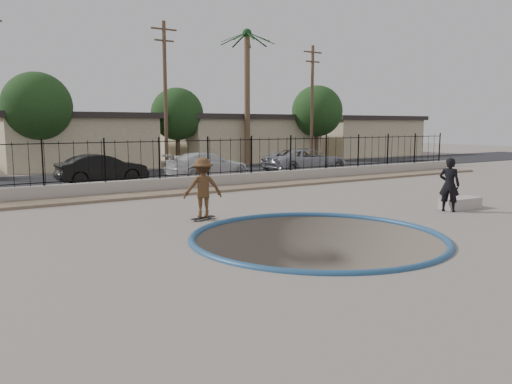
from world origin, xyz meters
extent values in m
cube|color=gray|center=(0.00, 12.00, -1.10)|extent=(120.00, 120.00, 2.20)
torus|color=navy|center=(0.00, -1.00, 0.00)|extent=(7.04, 7.04, 0.20)
cube|color=#90785E|center=(0.00, 9.20, 0.06)|extent=(42.00, 1.60, 0.11)
cube|color=#9F978C|center=(0.00, 10.30, 0.30)|extent=(42.00, 0.45, 0.60)
cube|color=black|center=(0.00, 10.30, 0.72)|extent=(40.00, 0.04, 0.03)
cube|color=black|center=(0.00, 10.30, 2.30)|extent=(40.00, 0.04, 0.04)
cube|color=black|center=(0.00, 17.00, 0.02)|extent=(90.00, 8.00, 0.04)
cube|color=tan|center=(0.00, 26.50, 1.75)|extent=(10.00, 8.00, 3.50)
cube|color=#2C2624|center=(0.00, 26.50, 3.70)|extent=(10.60, 8.60, 0.40)
cube|color=tan|center=(14.00, 26.50, 1.75)|extent=(12.00, 8.00, 3.50)
cube|color=#2C2624|center=(14.00, 26.50, 3.70)|extent=(12.60, 8.60, 0.40)
cube|color=tan|center=(28.00, 26.50, 1.75)|extent=(11.00, 8.00, 3.50)
cube|color=#2C2624|center=(28.00, 26.50, 3.70)|extent=(11.60, 8.60, 0.40)
cylinder|color=brown|center=(12.00, 22.00, 5.00)|extent=(0.44, 0.44, 10.00)
sphere|color=#143A16|center=(12.00, 22.00, 9.95)|extent=(0.70, 0.70, 0.70)
cylinder|color=#473323|center=(4.00, 19.00, 4.75)|extent=(0.24, 0.24, 9.50)
cube|color=#473323|center=(4.00, 19.00, 9.00)|extent=(1.70, 0.10, 0.10)
cube|color=#473323|center=(4.00, 19.00, 8.30)|extent=(1.30, 0.10, 0.10)
cylinder|color=#473323|center=(16.00, 19.00, 4.50)|extent=(0.24, 0.24, 9.00)
cube|color=#473323|center=(16.00, 19.00, 8.50)|extent=(1.70, 0.10, 0.10)
cube|color=#473323|center=(16.00, 19.00, 7.80)|extent=(1.30, 0.10, 0.10)
cylinder|color=#473323|center=(-3.00, 23.00, 1.50)|extent=(0.34, 0.34, 3.00)
sphere|color=#143311|center=(-3.00, 23.00, 4.20)|extent=(4.32, 4.32, 4.32)
cylinder|color=#473323|center=(7.00, 24.00, 1.38)|extent=(0.34, 0.34, 2.75)
sphere|color=#143311|center=(7.00, 24.00, 3.85)|extent=(3.96, 3.96, 3.96)
cylinder|color=#473323|center=(19.00, 22.00, 1.50)|extent=(0.34, 0.34, 3.00)
sphere|color=#143311|center=(19.00, 22.00, 4.20)|extent=(4.32, 4.32, 4.32)
imported|color=brown|center=(-1.46, 3.00, 0.96)|extent=(1.39, 1.04, 1.92)
cube|color=black|center=(-1.46, 3.00, 0.07)|extent=(0.94, 0.48, 0.02)
cylinder|color=silver|center=(-1.73, 2.83, 0.03)|extent=(0.07, 0.05, 0.06)
cylinder|color=silver|center=(-1.78, 2.99, 0.03)|extent=(0.07, 0.05, 0.06)
cylinder|color=silver|center=(-1.14, 3.01, 0.03)|extent=(0.07, 0.05, 0.06)
cylinder|color=silver|center=(-1.19, 3.17, 0.03)|extent=(0.07, 0.05, 0.06)
imported|color=black|center=(6.57, -0.31, 0.96)|extent=(0.72, 0.83, 1.92)
cube|color=#ADA099|center=(7.50, -0.15, 0.20)|extent=(1.63, 0.76, 0.40)
imported|color=black|center=(-1.36, 14.74, 0.78)|extent=(4.60, 1.78, 1.50)
imported|color=silver|center=(4.53, 14.26, 0.76)|extent=(5.03, 2.16, 1.45)
imported|color=#919299|center=(11.03, 13.40, 0.80)|extent=(5.58, 2.66, 1.54)
camera|label=1|loc=(-8.64, -11.31, 3.07)|focal=35.00mm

